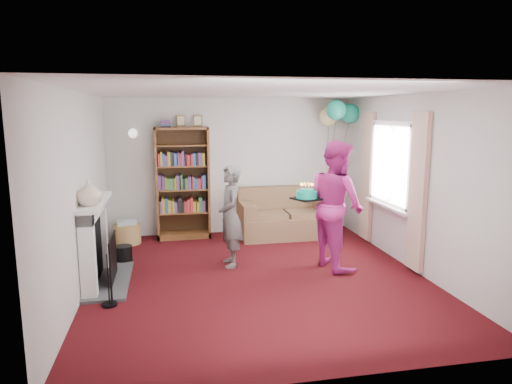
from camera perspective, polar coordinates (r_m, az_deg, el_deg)
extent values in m
plane|color=#37080A|center=(6.38, 0.29, -10.61)|extent=(5.00, 5.00, 0.00)
cube|color=silver|center=(8.51, -3.03, 3.24)|extent=(4.50, 0.02, 2.50)
cube|color=silver|center=(6.04, -21.22, -0.18)|extent=(0.02, 5.00, 2.50)
cube|color=silver|center=(6.86, 19.14, 1.09)|extent=(0.02, 5.00, 2.50)
cube|color=white|center=(5.98, 0.31, 12.47)|extent=(4.50, 5.00, 0.01)
cube|color=#3F3F42|center=(6.51, -17.93, -10.52)|extent=(0.55, 1.40, 0.04)
cube|color=white|center=(5.85, -20.30, -7.70)|extent=(0.18, 0.14, 1.06)
cube|color=white|center=(6.90, -18.87, -4.97)|extent=(0.18, 0.14, 1.06)
cube|color=white|center=(6.26, -19.77, -2.08)|extent=(0.18, 1.24, 0.16)
cube|color=white|center=(6.24, -19.55, -1.18)|extent=(0.28, 1.35, 0.05)
cube|color=black|center=(6.39, -19.67, -6.66)|extent=(0.10, 0.80, 0.86)
cube|color=black|center=(6.40, -17.45, -7.91)|extent=(0.02, 0.70, 0.60)
cylinder|color=black|center=(5.67, -18.00, -10.39)|extent=(0.18, 0.18, 0.64)
cylinder|color=black|center=(7.21, -16.20, -7.49)|extent=(0.26, 0.26, 0.26)
cube|color=white|center=(7.30, 16.79, 8.22)|extent=(0.08, 1.30, 0.08)
cube|color=white|center=(7.43, 16.31, -1.45)|extent=(0.08, 1.30, 0.08)
cube|color=white|center=(7.35, 16.76, 3.34)|extent=(0.01, 1.15, 1.20)
cube|color=white|center=(7.42, 16.09, -1.69)|extent=(0.14, 1.32, 0.04)
cube|color=beige|center=(6.66, 19.58, -0.06)|extent=(0.07, 0.38, 2.20)
cube|color=beige|center=(8.10, 13.72, 1.92)|extent=(0.07, 0.38, 2.20)
cylinder|color=gold|center=(8.34, -15.11, 7.26)|extent=(0.04, 0.12, 0.04)
sphere|color=white|center=(8.25, -15.14, 7.09)|extent=(0.16, 0.16, 0.16)
cube|color=#472B14|center=(8.42, -9.18, 1.28)|extent=(0.94, 0.04, 1.98)
cube|color=brown|center=(8.23, -12.27, 0.98)|extent=(0.04, 0.42, 1.98)
cube|color=brown|center=(8.26, -6.02, 1.18)|extent=(0.04, 0.42, 1.98)
cube|color=brown|center=(8.14, -9.33, 7.86)|extent=(0.94, 0.42, 0.04)
cube|color=brown|center=(8.42, -8.96, -5.26)|extent=(0.94, 0.42, 0.10)
cube|color=brown|center=(8.32, -9.04, -2.47)|extent=(0.86, 0.38, 0.03)
cube|color=brown|center=(8.25, -9.12, 0.37)|extent=(0.86, 0.38, 0.02)
cube|color=brown|center=(8.19, -9.20, 3.25)|extent=(0.86, 0.38, 0.02)
cube|color=brown|center=(8.15, -9.27, 5.80)|extent=(0.86, 0.38, 0.02)
cube|color=maroon|center=(8.11, -11.20, 8.36)|extent=(0.16, 0.22, 0.12)
cube|color=brown|center=(8.19, -9.36, 8.78)|extent=(0.16, 0.02, 0.20)
cube|color=brown|center=(8.20, -7.30, 8.83)|extent=(0.16, 0.02, 0.20)
cube|color=olive|center=(8.38, 3.61, -4.21)|extent=(1.65, 0.87, 0.39)
cube|color=olive|center=(8.61, 3.10, -1.51)|extent=(1.65, 0.24, 0.68)
cube|color=olive|center=(8.19, -1.16, -3.13)|extent=(0.24, 0.82, 0.53)
cube|color=olive|center=(8.54, 8.22, -2.69)|extent=(0.24, 0.82, 0.53)
cube|color=olive|center=(8.17, 1.26, -2.96)|extent=(0.70, 0.57, 0.12)
cube|color=olive|center=(8.35, 6.22, -2.72)|extent=(0.70, 0.57, 0.12)
cylinder|color=#A4854C|center=(8.21, -15.80, -5.05)|extent=(0.46, 0.46, 0.34)
cube|color=beige|center=(8.16, -15.86, -3.68)|extent=(0.32, 0.25, 0.06)
imported|color=black|center=(6.66, -3.22, -3.03)|extent=(0.38, 0.56, 1.50)
imported|color=#B7247B|center=(6.68, 10.00, -1.55)|extent=(0.87, 1.03, 1.86)
cube|color=black|center=(6.49, 6.35, -0.84)|extent=(0.35, 0.35, 0.02)
cylinder|color=#0EA787|center=(6.48, 6.36, -0.31)|extent=(0.29, 0.29, 0.10)
cylinder|color=#0EA787|center=(6.47, 6.37, 0.21)|extent=(0.21, 0.21, 0.04)
cylinder|color=#D35D8F|center=(6.49, 7.12, 0.54)|extent=(0.01, 0.01, 0.09)
sphere|color=orange|center=(6.48, 7.13, 0.97)|extent=(0.02, 0.02, 0.02)
cylinder|color=#D35D8F|center=(6.53, 6.90, 0.60)|extent=(0.01, 0.01, 0.09)
sphere|color=orange|center=(6.52, 6.91, 1.03)|extent=(0.02, 0.02, 0.02)
cylinder|color=#D35D8F|center=(6.55, 6.55, 0.63)|extent=(0.01, 0.01, 0.09)
sphere|color=orange|center=(6.54, 6.56, 1.07)|extent=(0.02, 0.02, 0.02)
cylinder|color=#D35D8F|center=(6.55, 6.15, 0.64)|extent=(0.01, 0.01, 0.09)
sphere|color=orange|center=(6.54, 6.16, 1.07)|extent=(0.02, 0.02, 0.02)
cylinder|color=#D35D8F|center=(6.52, 5.81, 0.61)|extent=(0.01, 0.01, 0.09)
sphere|color=orange|center=(6.51, 5.82, 1.04)|extent=(0.02, 0.02, 0.02)
cylinder|color=#D35D8F|center=(6.48, 5.62, 0.56)|extent=(0.01, 0.01, 0.09)
sphere|color=orange|center=(6.47, 5.63, 0.99)|extent=(0.02, 0.02, 0.02)
cylinder|color=#D35D8F|center=(6.44, 5.63, 0.49)|extent=(0.01, 0.01, 0.09)
sphere|color=orange|center=(6.43, 5.64, 0.93)|extent=(0.02, 0.02, 0.02)
cylinder|color=#D35D8F|center=(6.40, 5.85, 0.43)|extent=(0.01, 0.01, 0.09)
sphere|color=orange|center=(6.39, 5.85, 0.87)|extent=(0.02, 0.02, 0.02)
cylinder|color=#D35D8F|center=(6.38, 6.21, 0.39)|extent=(0.01, 0.01, 0.09)
sphere|color=orange|center=(6.37, 6.22, 0.83)|extent=(0.02, 0.02, 0.02)
cylinder|color=#D35D8F|center=(6.38, 6.62, 0.39)|extent=(0.01, 0.01, 0.09)
sphere|color=orange|center=(6.37, 6.62, 0.83)|extent=(0.02, 0.02, 0.02)
cylinder|color=#D35D8F|center=(6.40, 6.96, 0.42)|extent=(0.01, 0.01, 0.09)
sphere|color=orange|center=(6.40, 6.97, 0.86)|extent=(0.02, 0.02, 0.02)
cylinder|color=#D35D8F|center=(6.45, 7.14, 0.47)|extent=(0.01, 0.01, 0.09)
sphere|color=orange|center=(6.44, 7.15, 0.91)|extent=(0.02, 0.02, 0.02)
sphere|color=#3F3F3F|center=(8.30, 8.72, -1.11)|extent=(0.02, 0.02, 0.02)
sphere|color=#1AA481|center=(8.60, 11.62, 9.60)|extent=(0.36, 0.36, 0.36)
sphere|color=#D9C985|center=(8.66, 9.07, 9.28)|extent=(0.36, 0.36, 0.36)
sphere|color=#1AA481|center=(8.30, 10.01, 10.07)|extent=(0.36, 0.36, 0.36)
imported|color=beige|center=(5.87, -20.15, -0.04)|extent=(0.38, 0.38, 0.32)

